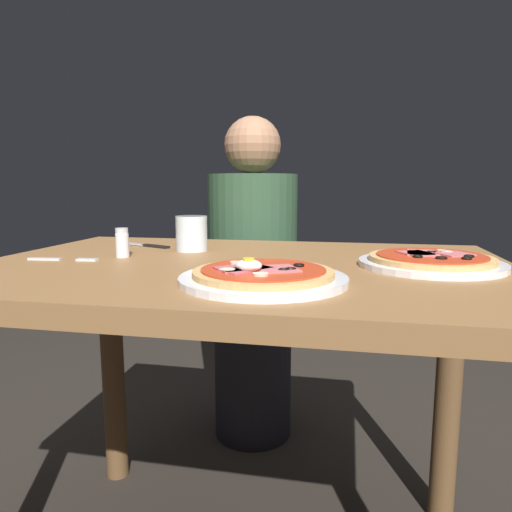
{
  "coord_description": "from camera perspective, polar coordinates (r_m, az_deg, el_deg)",
  "views": [
    {
      "loc": [
        0.22,
        -0.95,
        0.94
      ],
      "look_at": [
        0.05,
        -0.1,
        0.81
      ],
      "focal_mm": 32.51,
      "sensor_mm": 36.0,
      "label": 1
    }
  ],
  "objects": [
    {
      "name": "knife",
      "position": [
        1.28,
        -13.4,
        1.31
      ],
      "size": [
        0.19,
        0.1,
        0.01
      ],
      "color": "silver",
      "rests_on": "dining_table"
    },
    {
      "name": "pizza_foreground",
      "position": [
        0.78,
        0.84,
        -2.47
      ],
      "size": [
        0.29,
        0.29,
        0.05
      ],
      "color": "white",
      "rests_on": "dining_table"
    },
    {
      "name": "salt_shaker",
      "position": [
        1.1,
        -16.14,
        1.57
      ],
      "size": [
        0.03,
        0.03,
        0.07
      ],
      "color": "white",
      "rests_on": "dining_table"
    },
    {
      "name": "pizza_across_left",
      "position": [
        1.0,
        20.73,
        -0.6
      ],
      "size": [
        0.29,
        0.29,
        0.03
      ],
      "color": "white",
      "rests_on": "dining_table"
    },
    {
      "name": "water_glass_near",
      "position": [
        1.17,
        -7.93,
        2.5
      ],
      "size": [
        0.08,
        0.08,
        0.09
      ],
      "color": "silver",
      "rests_on": "dining_table"
    },
    {
      "name": "dining_table",
      "position": [
        1.02,
        -1.59,
        -8.19
      ],
      "size": [
        1.12,
        0.78,
        0.78
      ],
      "color": "olive",
      "rests_on": "ground"
    },
    {
      "name": "fork",
      "position": [
        1.11,
        -23.26,
        -0.36
      ],
      "size": [
        0.16,
        0.03,
        0.0
      ],
      "color": "silver",
      "rests_on": "dining_table"
    },
    {
      "name": "diner_person",
      "position": [
        1.71,
        -0.4,
        -4.17
      ],
      "size": [
        0.32,
        0.32,
        1.18
      ],
      "rotation": [
        0.0,
        0.0,
        3.14
      ],
      "color": "black",
      "rests_on": "ground"
    }
  ]
}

